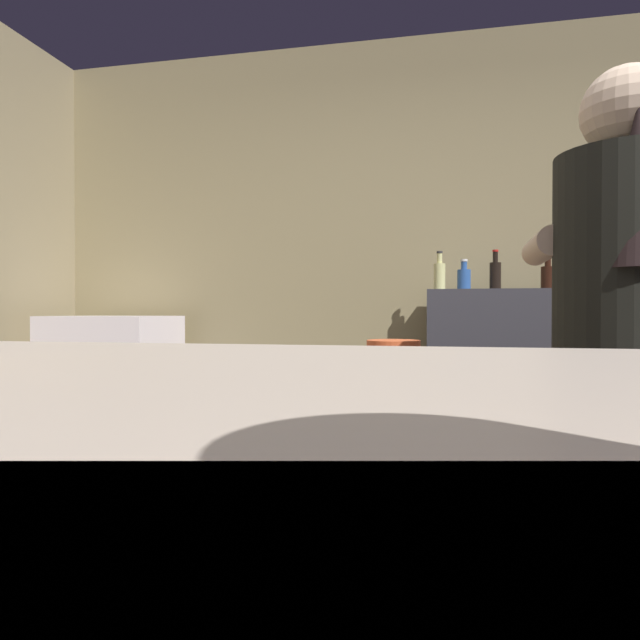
# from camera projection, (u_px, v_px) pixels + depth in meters

# --- Properties ---
(wall_back) EXTENTS (5.20, 0.10, 2.70)m
(wall_back) POSITION_uv_depth(u_px,v_px,m) (458.00, 262.00, 3.32)
(wall_back) COLOR #8F8059
(wall_back) RESTS_ON ground
(prep_counter) EXTENTS (2.10, 0.60, 0.90)m
(prep_counter) POSITION_uv_depth(u_px,v_px,m) (583.00, 494.00, 1.83)
(prep_counter) COLOR #4C3B2E
(prep_counter) RESTS_ON ground
(back_shelf) EXTENTS (0.85, 0.36, 1.17)m
(back_shelf) POSITION_uv_depth(u_px,v_px,m) (507.00, 398.00, 3.00)
(back_shelf) COLOR #35343B
(back_shelf) RESTS_ON ground
(mini_fridge) EXTENTS (0.67, 0.58, 1.03)m
(mini_fridge) POSITION_uv_depth(u_px,v_px,m) (113.00, 402.00, 3.30)
(mini_fridge) COLOR white
(mini_fridge) RESTS_ON ground
(bartender) EXTENTS (0.43, 0.51, 1.66)m
(bartender) POSITION_uv_depth(u_px,v_px,m) (625.00, 349.00, 1.38)
(bartender) COLOR #262E3F
(bartender) RESTS_ON ground
(mixing_bowl) EXTENTS (0.19, 0.19, 0.05)m
(mixing_bowl) POSITION_uv_depth(u_px,v_px,m) (393.00, 347.00, 1.97)
(mixing_bowl) COLOR #D0572D
(mixing_bowl) RESTS_ON prep_counter
(bottle_soy) EXTENTS (0.06, 0.06, 0.22)m
(bottle_soy) POSITION_uv_depth(u_px,v_px,m) (495.00, 275.00, 3.08)
(bottle_soy) COLOR black
(bottle_soy) RESTS_ON back_shelf
(bottle_hot_sauce) EXTENTS (0.07, 0.07, 0.17)m
(bottle_hot_sauce) POSITION_uv_depth(u_px,v_px,m) (464.00, 279.00, 3.10)
(bottle_hot_sauce) COLOR #2B5296
(bottle_hot_sauce) RESTS_ON back_shelf
(bottle_olive_oil) EXTENTS (0.07, 0.07, 0.19)m
(bottle_olive_oil) POSITION_uv_depth(u_px,v_px,m) (548.00, 277.00, 3.01)
(bottle_olive_oil) COLOR black
(bottle_olive_oil) RESTS_ON back_shelf
(bottle_vinegar) EXTENTS (0.06, 0.06, 0.22)m
(bottle_vinegar) POSITION_uv_depth(u_px,v_px,m) (440.00, 275.00, 3.10)
(bottle_vinegar) COLOR #CECB84
(bottle_vinegar) RESTS_ON back_shelf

